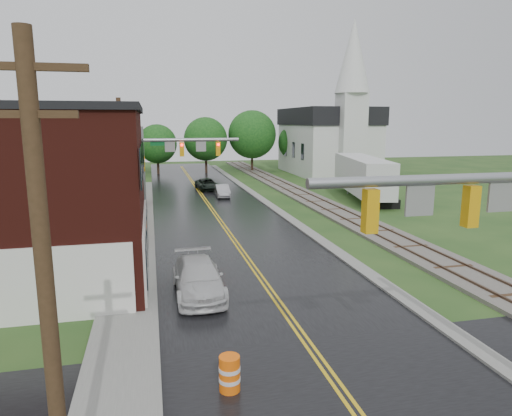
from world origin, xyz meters
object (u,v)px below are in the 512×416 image
object	(u,v)px
church	(330,133)
traffic_signal_far	(172,157)
semi_trailer	(363,175)
tree_left_e	(115,146)
suv_dark	(207,185)
pickup_white	(198,278)
utility_pole_c	(133,148)
sedan_silver	(222,191)
tree_left_c	(57,153)
utility_pole_a	(47,298)
utility_pole_b	(122,168)
construction_barrel	(230,374)
traffic_signal_near	(494,225)

from	to	relation	value
church	traffic_signal_far	xyz separation A→B (m)	(-23.47, -26.74, -0.86)
traffic_signal_far	semi_trailer	xyz separation A→B (m)	(18.63, 6.20, -2.57)
tree_left_e	suv_dark	world-z (taller)	tree_left_e
traffic_signal_far	suv_dark	world-z (taller)	traffic_signal_far
pickup_white	semi_trailer	world-z (taller)	semi_trailer
utility_pole_c	sedan_silver	size ratio (longest dim) A/B	2.42
church	traffic_signal_far	distance (m)	35.59
utility_pole_c	tree_left_e	world-z (taller)	utility_pole_c
tree_left_c	suv_dark	xyz separation A→B (m)	(14.83, 2.58, -3.88)
suv_dark	tree_left_e	bearing A→B (deg)	155.35
church	semi_trailer	size ratio (longest dim) A/B	1.49
utility_pole_a	tree_left_e	distance (m)	45.94
utility_pole_b	construction_barrel	xyz separation A→B (m)	(3.70, -18.00, -4.19)
utility_pole_a	utility_pole_c	distance (m)	44.00
tree_left_c	construction_barrel	world-z (taller)	tree_left_c
utility_pole_b	utility_pole_c	world-z (taller)	same
tree_left_c	suv_dark	size ratio (longest dim) A/B	1.69
tree_left_e	semi_trailer	xyz separation A→B (m)	(24.00, -12.69, -2.41)
utility_pole_a	sedan_silver	distance (m)	38.71
church	construction_barrel	bearing A→B (deg)	-114.91
tree_left_c	pickup_white	size ratio (longest dim) A/B	1.49
construction_barrel	utility_pole_c	bearing A→B (deg)	95.28
utility_pole_b	church	bearing A→B (deg)	49.82
church	pickup_white	bearing A→B (deg)	-118.85
utility_pole_b	tree_left_e	size ratio (longest dim) A/B	1.10
traffic_signal_near	utility_pole_c	distance (m)	43.24
church	semi_trailer	distance (m)	21.37
sedan_silver	semi_trailer	xyz separation A→B (m)	(13.24, -4.29, 1.79)
utility_pole_b	tree_left_c	bearing A→B (deg)	111.49
traffic_signal_near	suv_dark	xyz separation A→B (m)	(-2.49, 40.48, -4.34)
utility_pole_c	tree_left_e	xyz separation A→B (m)	(-2.05, 1.90, 0.09)
tree_left_c	semi_trailer	bearing A→B (deg)	-13.00
utility_pole_a	construction_barrel	bearing A→B (deg)	47.25
traffic_signal_far	tree_left_e	xyz separation A→B (m)	(-5.38, 18.90, -0.16)
tree_left_c	traffic_signal_near	bearing A→B (deg)	-65.44
tree_left_c	sedan_silver	xyz separation A→B (m)	(15.76, -2.40, -3.90)
utility_pole_c	utility_pole_a	bearing A→B (deg)	-90.00
traffic_signal_near	utility_pole_c	size ratio (longest dim) A/B	0.82
traffic_signal_near	utility_pole_a	world-z (taller)	utility_pole_a
tree_left_e	pickup_white	size ratio (longest dim) A/B	1.58
tree_left_e	construction_barrel	size ratio (longest dim) A/B	7.65
church	tree_left_e	distance (m)	29.91
traffic_signal_far	utility_pole_a	bearing A→B (deg)	-97.03
suv_dark	construction_barrel	xyz separation A→B (m)	(-4.08, -38.48, -0.09)
tree_left_c	tree_left_e	bearing A→B (deg)	50.19
church	utility_pole_c	distance (m)	28.54
utility_pole_b	construction_barrel	world-z (taller)	utility_pole_b
utility_pole_c	suv_dark	distance (m)	8.92
utility_pole_b	pickup_white	size ratio (longest dim) A/B	1.75
traffic_signal_far	tree_left_e	world-z (taller)	tree_left_e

